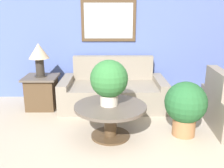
% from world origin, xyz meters
% --- Properties ---
extents(wall_back, '(6.50, 0.09, 2.60)m').
position_xyz_m(wall_back, '(-0.01, 2.95, 1.31)').
color(wall_back, '#5166A8').
rests_on(wall_back, ground_plane).
extents(couch_main, '(1.92, 0.99, 0.89)m').
position_xyz_m(couch_main, '(-0.35, 2.40, 0.28)').
color(couch_main, gray).
rests_on(couch_main, ground_plane).
extents(coffee_table, '(1.00, 1.00, 0.47)m').
position_xyz_m(coffee_table, '(-0.41, 1.15, 0.34)').
color(coffee_table, '#4C3823').
rests_on(coffee_table, ground_plane).
extents(side_table, '(0.59, 0.59, 0.60)m').
position_xyz_m(side_table, '(-1.66, 2.30, 0.30)').
color(side_table, '#4C3823').
rests_on(side_table, ground_plane).
extents(table_lamp, '(0.36, 0.36, 0.60)m').
position_xyz_m(table_lamp, '(-1.66, 2.30, 1.00)').
color(table_lamp, '#2D2823').
rests_on(table_lamp, side_table).
extents(potted_plant_on_table, '(0.51, 0.51, 0.63)m').
position_xyz_m(potted_plant_on_table, '(-0.42, 1.17, 0.83)').
color(potted_plant_on_table, beige).
rests_on(potted_plant_on_table, coffee_table).
extents(potted_plant_floor, '(0.59, 0.59, 0.79)m').
position_xyz_m(potted_plant_floor, '(0.65, 1.21, 0.45)').
color(potted_plant_floor, '#9E6B42').
rests_on(potted_plant_floor, ground_plane).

